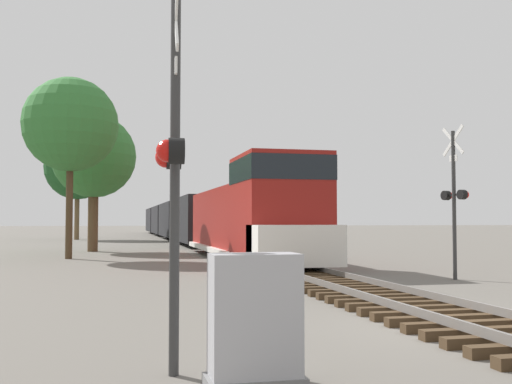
{
  "coord_description": "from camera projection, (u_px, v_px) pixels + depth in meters",
  "views": [
    {
      "loc": [
        -5.8,
        -9.18,
        1.81
      ],
      "look_at": [
        -2.17,
        6.34,
        2.57
      ],
      "focal_mm": 42.0,
      "sensor_mm": 36.0,
      "label": 1
    }
  ],
  "objects": [
    {
      "name": "freight_train",
      "position": [
        182.0,
        220.0,
        54.09
      ],
      "size": [
        3.02,
        73.77,
        4.19
      ],
      "color": "maroon",
      "rests_on": "ground"
    },
    {
      "name": "tree_mid_background",
      "position": [
        94.0,
        157.0,
        35.23
      ],
      "size": [
        4.92,
        4.92,
        8.08
      ],
      "color": "brown",
      "rests_on": "ground"
    },
    {
      "name": "ground_plane",
      "position": [
        465.0,
        327.0,
        10.16
      ],
      "size": [
        400.0,
        400.0,
        0.0
      ],
      "primitive_type": "plane",
      "color": "#666059"
    },
    {
      "name": "relay_cabinet",
      "position": [
        255.0,
        321.0,
        6.56
      ],
      "size": [
        1.08,
        0.58,
        1.45
      ],
      "color": "slate",
      "rests_on": "ground"
    },
    {
      "name": "crossing_signal_far",
      "position": [
        455.0,
        196.0,
        18.48
      ],
      "size": [
        0.48,
        1.01,
        4.76
      ],
      "rotation": [
        0.0,
        0.0,
        1.77
      ],
      "color": "#333333",
      "rests_on": "ground"
    },
    {
      "name": "tree_deep_background",
      "position": [
        78.0,
        167.0,
        56.89
      ],
      "size": [
        6.22,
        6.22,
        10.03
      ],
      "color": "brown",
      "rests_on": "ground"
    },
    {
      "name": "tree_far_right",
      "position": [
        71.0,
        125.0,
        28.55
      ],
      "size": [
        4.51,
        4.51,
        8.65
      ],
      "color": "#473521",
      "rests_on": "ground"
    },
    {
      "name": "crossing_signal_near",
      "position": [
        173.0,
        159.0,
        7.11
      ],
      "size": [
        0.36,
        1.01,
        4.66
      ],
      "rotation": [
        0.0,
        0.0,
        -1.62
      ],
      "color": "#333333",
      "rests_on": "ground"
    },
    {
      "name": "rail_track_bed",
      "position": [
        465.0,
        319.0,
        10.17
      ],
      "size": [
        2.6,
        160.0,
        0.31
      ],
      "color": "#42301E",
      "rests_on": "ground"
    }
  ]
}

